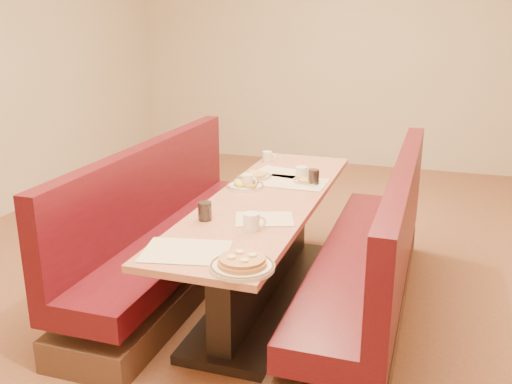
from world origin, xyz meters
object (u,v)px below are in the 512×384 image
(coffee_mug_a, at_px, (252,221))
(soda_tumbler_near, at_px, (205,211))
(booth_left, at_px, (169,239))
(soda_tumbler_mid, at_px, (314,177))
(booth_right, at_px, (372,265))
(coffee_mug_d, at_px, (267,156))
(diner_table, at_px, (265,250))
(pancake_plate, at_px, (242,264))
(coffee_mug_c, at_px, (302,173))
(eggs_plate, at_px, (245,185))
(coffee_mug_b, at_px, (248,181))

(coffee_mug_a, relative_size, soda_tumbler_near, 1.17)
(booth_left, relative_size, coffee_mug_a, 18.97)
(coffee_mug_a, distance_m, soda_tumbler_near, 0.33)
(soda_tumbler_mid, bearing_deg, booth_right, -39.80)
(coffee_mug_d, bearing_deg, soda_tumbler_mid, -50.21)
(booth_right, bearing_deg, booth_left, 180.00)
(diner_table, bearing_deg, coffee_mug_a, -79.85)
(pancake_plate, xyz_separation_m, coffee_mug_c, (-0.10, 1.61, 0.03))
(diner_table, relative_size, booth_right, 1.00)
(diner_table, height_order, eggs_plate, eggs_plate)
(pancake_plate, distance_m, coffee_mug_b, 1.37)
(booth_right, xyz_separation_m, eggs_plate, (-0.94, 0.18, 0.40))
(pancake_plate, relative_size, coffee_mug_c, 2.50)
(booth_right, relative_size, coffee_mug_a, 18.97)
(coffee_mug_a, relative_size, coffee_mug_b, 1.09)
(pancake_plate, height_order, coffee_mug_d, coffee_mug_d)
(booth_right, bearing_deg, eggs_plate, 169.09)
(booth_left, relative_size, soda_tumbler_near, 22.20)
(soda_tumbler_near, bearing_deg, pancake_plate, -52.65)
(coffee_mug_b, bearing_deg, soda_tumbler_near, -79.38)
(booth_right, distance_m, coffee_mug_a, 0.97)
(coffee_mug_a, relative_size, coffee_mug_c, 1.03)
(soda_tumbler_mid, bearing_deg, coffee_mug_c, 137.70)
(coffee_mug_c, bearing_deg, coffee_mug_b, -144.49)
(eggs_plate, height_order, coffee_mug_d, coffee_mug_d)
(eggs_plate, height_order, coffee_mug_c, coffee_mug_c)
(soda_tumbler_near, bearing_deg, coffee_mug_b, 88.26)
(coffee_mug_b, bearing_deg, coffee_mug_c, 56.70)
(coffee_mug_a, bearing_deg, soda_tumbler_near, 147.99)
(soda_tumbler_mid, bearing_deg, eggs_plate, -152.58)
(coffee_mug_a, bearing_deg, booth_right, 24.05)
(pancake_plate, xyz_separation_m, coffee_mug_d, (-0.50, 2.05, 0.02))
(diner_table, xyz_separation_m, coffee_mug_d, (-0.28, 0.95, 0.42))
(pancake_plate, distance_m, coffee_mug_a, 0.52)
(eggs_plate, height_order, coffee_mug_b, coffee_mug_b)
(pancake_plate, relative_size, coffee_mug_b, 2.64)
(booth_right, xyz_separation_m, soda_tumbler_near, (-0.95, -0.52, 0.44))
(coffee_mug_c, xyz_separation_m, soda_tumbler_near, (-0.34, -1.04, 0.01))
(booth_left, relative_size, pancake_plate, 7.82)
(soda_tumbler_near, bearing_deg, booth_right, 29.02)
(booth_right, distance_m, pancake_plate, 1.28)
(diner_table, bearing_deg, booth_left, 180.00)
(booth_left, xyz_separation_m, coffee_mug_a, (0.84, -0.60, 0.44))
(diner_table, distance_m, coffee_mug_b, 0.51)
(diner_table, distance_m, booth_right, 0.73)
(coffee_mug_b, bearing_deg, soda_tumbler_mid, 38.51)
(booth_right, relative_size, soda_tumbler_mid, 22.62)
(booth_right, bearing_deg, coffee_mug_a, -136.41)
(diner_table, height_order, soda_tumbler_mid, soda_tumbler_mid)
(pancake_plate, height_order, coffee_mug_a, coffee_mug_a)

